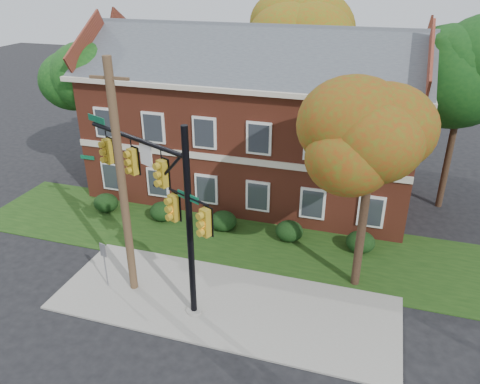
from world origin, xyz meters
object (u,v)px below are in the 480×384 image
(sign_post, at_px, (104,258))
(apartment_building, at_px, (252,111))
(tree_left_rear, at_px, (91,75))
(hedge_center, at_px, (223,221))
(hedge_far_left, at_px, (106,203))
(hedge_far_right, at_px, (360,242))
(tree_right_rear, at_px, (475,64))
(tree_far_rear, at_px, (303,27))
(utility_pole, at_px, (122,184))
(hedge_right, at_px, (289,231))
(tree_near_right, at_px, (379,140))
(traffic_signal, at_px, (163,194))
(hedge_left, at_px, (163,211))

(sign_post, bearing_deg, apartment_building, 87.76)
(apartment_building, height_order, tree_left_rear, apartment_building)
(apartment_building, relative_size, hedge_center, 13.43)
(hedge_far_left, distance_m, hedge_center, 7.00)
(hedge_far_left, height_order, tree_left_rear, tree_left_rear)
(hedge_far_right, height_order, tree_right_rear, tree_right_rear)
(hedge_far_right, bearing_deg, tree_right_rear, 54.77)
(sign_post, bearing_deg, tree_far_rear, 90.10)
(apartment_building, bearing_deg, utility_pole, -100.33)
(hedge_right, bearing_deg, hedge_far_left, 180.00)
(hedge_center, bearing_deg, tree_left_rear, 156.96)
(tree_right_rear, bearing_deg, tree_left_rear, -174.64)
(tree_far_rear, bearing_deg, tree_near_right, -69.73)
(hedge_right, bearing_deg, tree_near_right, -37.28)
(apartment_building, xyz_separation_m, traffic_signal, (-0.23, -11.26, -0.14))
(hedge_far_right, relative_size, tree_left_rear, 0.16)
(tree_near_right, bearing_deg, hedge_center, 158.58)
(utility_pole, bearing_deg, hedge_right, 45.28)
(apartment_building, distance_m, hedge_far_right, 9.82)
(hedge_left, distance_m, tree_far_rear, 16.25)
(hedge_far_left, xyz_separation_m, tree_left_rear, (-2.73, 4.14, 6.16))
(utility_pole, bearing_deg, tree_near_right, 16.72)
(apartment_building, relative_size, tree_left_rear, 2.12)
(traffic_signal, bearing_deg, hedge_far_right, 64.17)
(apartment_building, relative_size, utility_pole, 1.92)
(hedge_left, bearing_deg, tree_right_rear, 22.42)
(tree_right_rear, relative_size, utility_pole, 1.09)
(hedge_center, relative_size, utility_pole, 0.14)
(tree_near_right, relative_size, sign_post, 3.93)
(apartment_building, distance_m, hedge_center, 6.89)
(hedge_left, bearing_deg, traffic_signal, -61.47)
(hedge_left, xyz_separation_m, hedge_right, (7.00, 0.00, 0.00))
(hedge_far_left, distance_m, tree_far_rear, 17.61)
(tree_left_rear, height_order, utility_pole, utility_pole)
(tree_right_rear, xyz_separation_m, utility_pole, (-13.34, -11.98, -3.17))
(hedge_left, bearing_deg, sign_post, -86.80)
(hedge_center, relative_size, hedge_far_right, 1.00)
(hedge_center, height_order, hedge_right, same)
(tree_right_rear, distance_m, traffic_signal, 17.06)
(hedge_far_right, relative_size, traffic_signal, 0.18)
(hedge_left, bearing_deg, apartment_building, 56.33)
(apartment_building, height_order, traffic_signal, apartment_building)
(tree_left_rear, height_order, tree_far_rear, tree_far_rear)
(tree_left_rear, bearing_deg, apartment_building, 6.54)
(hedge_right, relative_size, tree_right_rear, 0.13)
(utility_pole, bearing_deg, apartment_building, 78.23)
(tree_far_rear, bearing_deg, hedge_left, -110.29)
(hedge_far_left, xyz_separation_m, tree_near_right, (14.22, -2.83, 6.14))
(tree_right_rear, height_order, sign_post, tree_right_rear)
(tree_left_rear, xyz_separation_m, utility_pole, (7.70, -10.01, -1.73))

